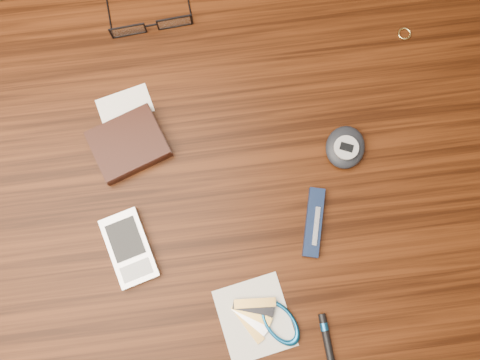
{
  "coord_description": "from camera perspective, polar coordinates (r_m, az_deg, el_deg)",
  "views": [
    {
      "loc": [
        0.01,
        -0.13,
        1.52
      ],
      "look_at": [
        0.03,
        0.02,
        0.76
      ],
      "focal_mm": 40.0,
      "sensor_mm": 36.0,
      "label": 1
    }
  ],
  "objects": [
    {
      "name": "black_blue_pen",
      "position": [
        0.78,
        9.26,
        -16.58
      ],
      "size": [
        0.01,
        0.08,
        0.01
      ],
      "color": "black",
      "rests_on": "desk"
    },
    {
      "name": "ground",
      "position": [
        1.53,
        -1.14,
        -6.28
      ],
      "size": [
        3.8,
        3.8,
        0.0
      ],
      "primitive_type": "plane",
      "color": "#472814",
      "rests_on": "ground"
    },
    {
      "name": "pedometer",
      "position": [
        0.8,
        11.17,
        3.45
      ],
      "size": [
        0.08,
        0.08,
        0.03
      ],
      "color": "black",
      "rests_on": "desk"
    },
    {
      "name": "pocket_knife",
      "position": [
        0.78,
        7.87,
        -4.52
      ],
      "size": [
        0.05,
        0.1,
        0.01
      ],
      "color": "#0F1F3C",
      "rests_on": "desk"
    },
    {
      "name": "wallet_and_card",
      "position": [
        0.81,
        -11.82,
        3.86
      ],
      "size": [
        0.13,
        0.15,
        0.02
      ],
      "color": "black",
      "rests_on": "desk"
    },
    {
      "name": "notepad_keys",
      "position": [
        0.77,
        2.89,
        -14.66
      ],
      "size": [
        0.13,
        0.12,
        0.01
      ],
      "color": "silver",
      "rests_on": "desk"
    },
    {
      "name": "gold_ring",
      "position": [
        0.9,
        17.13,
        14.69
      ],
      "size": [
        0.03,
        0.03,
        0.0
      ],
      "primitive_type": "torus",
      "rotation": [
        0.0,
        0.0,
        -0.31
      ],
      "color": "#EEC971",
      "rests_on": "desk"
    },
    {
      "name": "eyeglasses",
      "position": [
        0.87,
        -9.5,
        16.26
      ],
      "size": [
        0.14,
        0.14,
        0.03
      ],
      "color": "black",
      "rests_on": "desk"
    },
    {
      "name": "pda_phone",
      "position": [
        0.78,
        -11.73,
        -7.13
      ],
      "size": [
        0.08,
        0.12,
        0.02
      ],
      "color": "#ACADB1",
      "rests_on": "desk"
    },
    {
      "name": "desk",
      "position": [
        0.88,
        -1.95,
        -2.66
      ],
      "size": [
        1.0,
        0.7,
        0.75
      ],
      "color": "#381809",
      "rests_on": "ground"
    }
  ]
}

